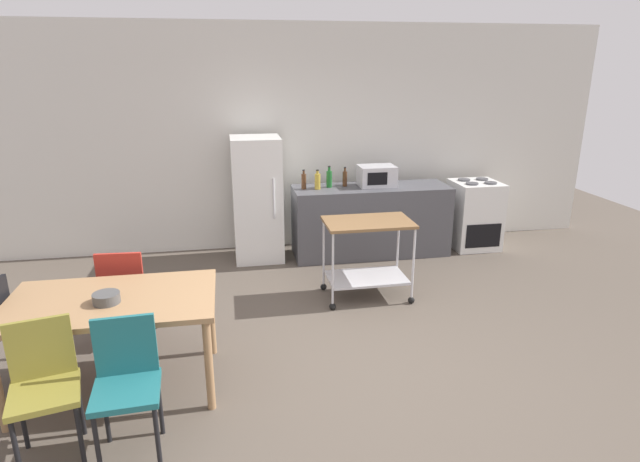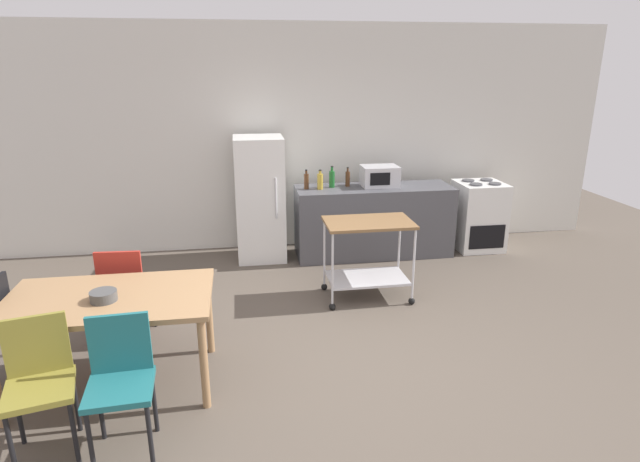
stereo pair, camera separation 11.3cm
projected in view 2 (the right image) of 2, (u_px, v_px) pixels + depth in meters
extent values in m
plane|color=brown|center=(345.00, 366.00, 4.32)|extent=(12.00, 12.00, 0.00)
cube|color=silver|center=(298.00, 139.00, 6.89)|extent=(8.40, 0.12, 2.90)
cube|color=#4C4C51|center=(373.00, 221.00, 6.77)|extent=(2.00, 0.64, 0.90)
cube|color=#A37A51|center=(108.00, 299.00, 3.86)|extent=(1.50, 0.90, 0.04)
cylinder|color=#A37A51|center=(204.00, 364.00, 3.71)|extent=(0.06, 0.06, 0.71)
cylinder|color=#A37A51|center=(36.00, 326.00, 4.24)|extent=(0.06, 0.06, 0.71)
cylinder|color=#A37A51|center=(209.00, 314.00, 4.45)|extent=(0.06, 0.06, 0.71)
cube|color=#B72D23|center=(128.00, 289.00, 4.67)|extent=(0.42, 0.42, 0.04)
cube|color=#B72D23|center=(119.00, 274.00, 4.43)|extent=(0.38, 0.05, 0.40)
cylinder|color=black|center=(154.00, 305.00, 4.92)|extent=(0.03, 0.03, 0.45)
cylinder|color=black|center=(117.00, 306.00, 4.89)|extent=(0.03, 0.03, 0.45)
cylinder|color=black|center=(146.00, 322.00, 4.59)|extent=(0.03, 0.03, 0.45)
cylinder|color=black|center=(106.00, 323.00, 4.56)|extent=(0.03, 0.03, 0.45)
cube|color=#1E666B|center=(120.00, 389.00, 3.23)|extent=(0.42, 0.42, 0.04)
cube|color=#1E666B|center=(120.00, 343.00, 3.33)|extent=(0.38, 0.05, 0.40)
cylinder|color=black|center=(91.00, 444.00, 3.11)|extent=(0.03, 0.03, 0.45)
cylinder|color=black|center=(150.00, 436.00, 3.18)|extent=(0.03, 0.03, 0.45)
cylinder|color=black|center=(100.00, 409.00, 3.43)|extent=(0.03, 0.03, 0.45)
cylinder|color=black|center=(154.00, 402.00, 3.50)|extent=(0.03, 0.03, 0.45)
cube|color=olive|center=(39.00, 390.00, 3.22)|extent=(0.48, 0.48, 0.04)
cube|color=olive|center=(36.00, 345.00, 3.31)|extent=(0.38, 0.12, 0.40)
cylinder|color=black|center=(11.00, 448.00, 3.08)|extent=(0.03, 0.03, 0.45)
cylinder|color=black|center=(74.00, 433.00, 3.20)|extent=(0.03, 0.03, 0.45)
cylinder|color=black|center=(19.00, 414.00, 3.38)|extent=(0.03, 0.03, 0.45)
cylinder|color=black|center=(76.00, 402.00, 3.50)|extent=(0.03, 0.03, 0.45)
cylinder|color=black|center=(17.00, 350.00, 4.14)|extent=(0.03, 0.03, 0.45)
cube|color=white|center=(478.00, 216.00, 7.00)|extent=(0.60, 0.60, 0.90)
cube|color=black|center=(487.00, 237.00, 6.77)|extent=(0.48, 0.01, 0.32)
cylinder|color=#47474C|center=(476.00, 184.00, 6.73)|extent=(0.16, 0.16, 0.02)
cylinder|color=#47474C|center=(495.00, 184.00, 6.77)|extent=(0.16, 0.16, 0.02)
cylinder|color=#47474C|center=(468.00, 180.00, 6.95)|extent=(0.16, 0.16, 0.02)
cylinder|color=#47474C|center=(487.00, 180.00, 6.99)|extent=(0.16, 0.16, 0.02)
cube|color=white|center=(260.00, 199.00, 6.55)|extent=(0.60, 0.60, 1.55)
cylinder|color=silver|center=(276.00, 198.00, 6.25)|extent=(0.02, 0.02, 0.50)
cube|color=brown|center=(369.00, 223.00, 5.36)|extent=(0.90, 0.56, 0.03)
cube|color=silver|center=(367.00, 278.00, 5.55)|extent=(0.83, 0.52, 0.02)
cylinder|color=silver|center=(333.00, 269.00, 5.18)|extent=(0.02, 0.02, 0.76)
sphere|color=black|center=(332.00, 307.00, 5.31)|extent=(0.07, 0.07, 0.07)
cylinder|color=silver|center=(414.00, 264.00, 5.31)|extent=(0.02, 0.02, 0.76)
sphere|color=black|center=(412.00, 301.00, 5.43)|extent=(0.07, 0.07, 0.07)
cylinder|color=silver|center=(324.00, 252.00, 5.65)|extent=(0.02, 0.02, 0.76)
sphere|color=black|center=(324.00, 287.00, 5.78)|extent=(0.07, 0.07, 0.07)
cylinder|color=silver|center=(399.00, 248.00, 5.78)|extent=(0.02, 0.02, 0.76)
sphere|color=black|center=(397.00, 282.00, 5.90)|extent=(0.07, 0.07, 0.07)
cylinder|color=#4C2D19|center=(306.00, 181.00, 6.50)|extent=(0.06, 0.06, 0.19)
cylinder|color=#4C2D19|center=(306.00, 172.00, 6.46)|extent=(0.03, 0.03, 0.04)
cylinder|color=black|center=(306.00, 170.00, 6.46)|extent=(0.03, 0.03, 0.01)
cylinder|color=gold|center=(320.00, 182.00, 6.48)|extent=(0.07, 0.07, 0.19)
cylinder|color=gold|center=(320.00, 172.00, 6.45)|extent=(0.03, 0.03, 0.04)
cylinder|color=black|center=(320.00, 170.00, 6.44)|extent=(0.04, 0.04, 0.01)
cylinder|color=#1E6628|center=(332.00, 179.00, 6.58)|extent=(0.07, 0.07, 0.20)
cylinder|color=#1E6628|center=(332.00, 169.00, 6.54)|extent=(0.03, 0.03, 0.05)
cylinder|color=black|center=(332.00, 167.00, 6.53)|extent=(0.04, 0.04, 0.01)
cylinder|color=#4C2D19|center=(348.00, 179.00, 6.64)|extent=(0.06, 0.06, 0.19)
cylinder|color=#4C2D19|center=(348.00, 170.00, 6.60)|extent=(0.03, 0.03, 0.05)
cylinder|color=black|center=(348.00, 168.00, 6.60)|extent=(0.03, 0.03, 0.01)
cube|color=silver|center=(380.00, 176.00, 6.63)|extent=(0.46, 0.34, 0.26)
cube|color=black|center=(380.00, 179.00, 6.46)|extent=(0.25, 0.01, 0.16)
cylinder|color=#4C4C4C|center=(103.00, 296.00, 3.78)|extent=(0.19, 0.19, 0.07)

